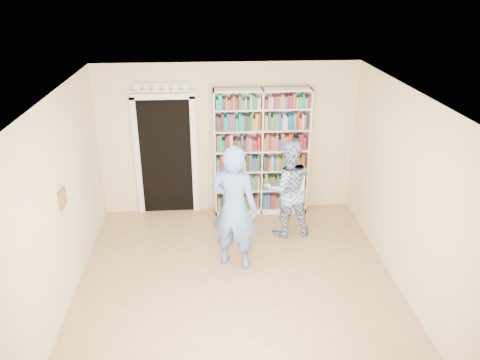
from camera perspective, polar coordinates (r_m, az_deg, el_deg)
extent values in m
plane|color=olive|center=(6.67, -0.26, -13.25)|extent=(5.00, 5.00, 0.00)
plane|color=white|center=(5.49, -0.31, 9.86)|extent=(5.00, 5.00, 0.00)
plane|color=beige|center=(8.27, -1.48, 4.94)|extent=(4.50, 0.00, 4.50)
plane|color=beige|center=(6.24, -21.40, -3.32)|extent=(0.00, 5.00, 5.00)
plane|color=beige|center=(6.50, 19.95, -2.02)|extent=(0.00, 5.00, 5.00)
cube|color=white|center=(8.23, 2.62, 3.29)|extent=(1.66, 0.31, 2.28)
cube|color=white|center=(8.23, 2.62, 3.29)|extent=(0.03, 0.31, 2.28)
cube|color=black|center=(8.38, -8.99, 2.73)|extent=(0.90, 0.03, 2.10)
cube|color=white|center=(8.42, -12.39, 2.57)|extent=(0.10, 0.06, 2.20)
cube|color=white|center=(8.33, -5.57, 2.80)|extent=(0.10, 0.06, 2.20)
cube|color=white|center=(8.04, -9.50, 10.02)|extent=(1.10, 0.06, 0.10)
cube|color=white|center=(8.01, -9.56, 10.70)|extent=(1.10, 0.08, 0.02)
cube|color=brown|center=(6.39, -20.82, -2.10)|extent=(0.03, 0.25, 0.25)
imported|color=#567CC0|center=(6.71, -0.71, -3.46)|extent=(0.81, 0.68, 1.89)
imported|color=#32559A|center=(7.63, 5.83, -1.08)|extent=(0.87, 0.71, 1.65)
cube|color=white|center=(7.45, 7.25, -0.65)|extent=(0.18, 0.10, 0.28)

